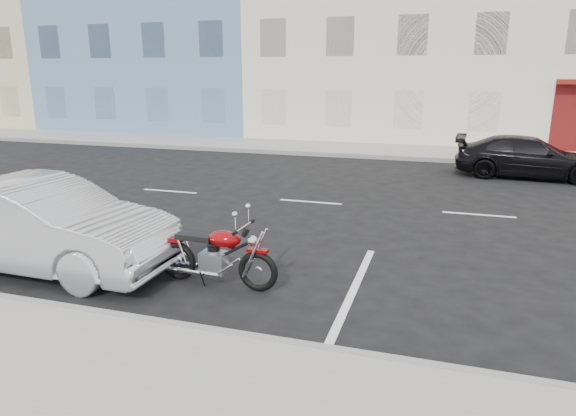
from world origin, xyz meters
name	(u,v)px	position (x,y,z in m)	size (l,w,h in m)	color
ground	(391,208)	(0.00, 0.00, 0.00)	(120.00, 120.00, 0.00)	black
sidewalk_far	(295,147)	(-5.00, 8.70, 0.07)	(80.00, 3.40, 0.15)	gray
curb_far	(283,152)	(-5.00, 7.00, 0.08)	(80.00, 0.12, 0.16)	gray
bldg_far_west	(19,26)	(-26.00, 16.30, 6.00)	(12.00, 12.00, 12.00)	#C9B98B
bldg_blue	(184,12)	(-14.00, 16.30, 6.50)	(12.00, 12.00, 13.00)	#56779D
bldg_cream	(393,20)	(-2.00, 16.30, 5.75)	(12.00, 12.00, 11.50)	beige
motorcycle	(259,263)	(-1.34, -5.46, 0.46)	(2.00, 0.66, 1.00)	black
sedan_silver	(40,225)	(-5.09, -5.66, 0.76)	(1.60, 4.59, 1.51)	#AAACB2
car_far	(529,157)	(3.60, 4.99, 0.63)	(1.76, 4.34, 1.26)	black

